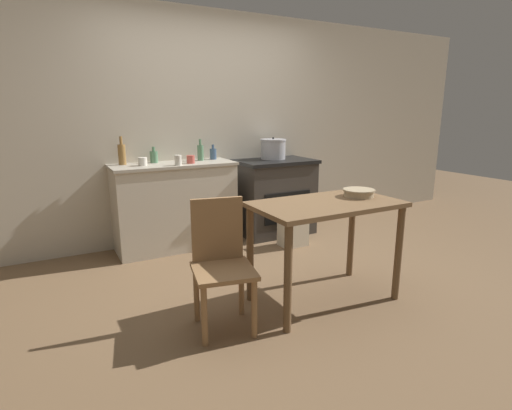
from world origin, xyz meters
TOP-DOWN VIEW (x-y plane):
  - ground_plane at (0.00, 0.00)m, footprint 14.00×14.00m
  - wall_back at (0.00, 1.58)m, footprint 8.00×0.07m
  - counter_cabinet at (-0.51, 1.30)m, footprint 1.29×0.52m
  - stove at (0.71, 1.26)m, footprint 0.91×0.62m
  - work_table at (0.13, -0.46)m, footprint 1.12×0.64m
  - chair at (-0.73, -0.42)m, footprint 0.47×0.47m
  - flour_sack at (0.64, 0.74)m, footprint 0.29×0.20m
  - stock_pot at (0.73, 1.33)m, footprint 0.31×0.31m
  - mixing_bowl_large at (0.47, -0.43)m, footprint 0.25×0.25m
  - bottle_far_left at (-1.00, 1.44)m, footprint 0.08×0.08m
  - bottle_left at (-0.01, 1.42)m, footprint 0.07×0.07m
  - bottle_mid_left at (-0.68, 1.44)m, footprint 0.08×0.08m
  - bottle_center_left at (-0.17, 1.39)m, footprint 0.07×0.07m
  - cup_center at (-0.35, 1.21)m, footprint 0.08×0.08m
  - cup_center_right at (-0.84, 1.27)m, footprint 0.09×0.09m
  - cup_mid_right at (-0.52, 1.12)m, footprint 0.07×0.07m

SIDE VIEW (x-z plane):
  - ground_plane at x=0.00m, z-range 0.00..0.00m
  - flour_sack at x=0.64m, z-range 0.00..0.34m
  - stove at x=0.71m, z-range 0.00..0.90m
  - counter_cabinet at x=-0.51m, z-range 0.00..0.93m
  - chair at x=-0.73m, z-range 0.03..0.92m
  - work_table at x=0.13m, z-range 0.27..1.07m
  - mixing_bowl_large at x=0.47m, z-range 0.80..0.86m
  - cup_center_right at x=-0.84m, z-range 0.93..1.01m
  - cup_center at x=-0.35m, z-range 0.93..1.01m
  - cup_mid_right at x=-0.52m, z-range 0.93..1.03m
  - bottle_left at x=-0.01m, z-range 0.91..1.07m
  - bottle_mid_left at x=-0.68m, z-range 0.91..1.08m
  - stock_pot at x=0.73m, z-range 0.89..1.15m
  - bottle_center_left at x=-0.17m, z-range 0.90..1.14m
  - bottle_far_left at x=-1.00m, z-range 0.89..1.18m
  - wall_back at x=0.00m, z-range 0.00..2.55m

